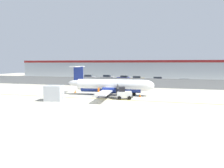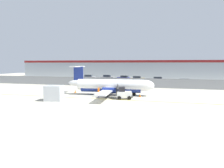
{
  "view_description": "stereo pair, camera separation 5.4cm",
  "coord_description": "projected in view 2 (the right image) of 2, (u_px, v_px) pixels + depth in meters",
  "views": [
    {
      "loc": [
        10.18,
        -26.59,
        5.4
      ],
      "look_at": [
        1.43,
        6.97,
        1.8
      ],
      "focal_mm": 32.0,
      "sensor_mm": 36.0,
      "label": 1
    },
    {
      "loc": [
        10.23,
        -26.57,
        5.4
      ],
      "look_at": [
        1.43,
        6.97,
        1.8
      ],
      "focal_mm": 32.0,
      "sensor_mm": 36.0,
      "label": 2
    }
  ],
  "objects": [
    {
      "name": "parked_car_0",
      "position": [
        89.0,
        77.0,
        64.99
      ],
      "size": [
        4.33,
        2.27,
        1.58
      ],
      "rotation": [
        0.0,
        0.0,
        0.08
      ],
      "color": "gray",
      "rests_on": "parking_lot_strip"
    },
    {
      "name": "baggage_tug",
      "position": [
        124.0,
        94.0,
        30.11
      ],
      "size": [
        2.53,
        1.84,
        1.88
      ],
      "rotation": [
        0.0,
        0.0,
        0.25
      ],
      "color": "silver",
      "rests_on": "ground"
    },
    {
      "name": "perimeter_fence",
      "position": [
        118.0,
        82.0,
        45.91
      ],
      "size": [
        98.0,
        0.1,
        2.1
      ],
      "color": "gray",
      "rests_on": "ground"
    },
    {
      "name": "ground_crew_worker",
      "position": [
        99.0,
        91.0,
        31.8
      ],
      "size": [
        0.36,
        0.55,
        1.7
      ],
      "rotation": [
        0.0,
        0.0,
        6.21
      ],
      "color": "#191E4C",
      "rests_on": "ground"
    },
    {
      "name": "parked_car_1",
      "position": [
        107.0,
        77.0,
        63.99
      ],
      "size": [
        4.21,
        2.02,
        1.58
      ],
      "rotation": [
        0.0,
        0.0,
        0.01
      ],
      "color": "gray",
      "rests_on": "parking_lot_strip"
    },
    {
      "name": "background_building",
      "position": [
        136.0,
        69.0,
        74.54
      ],
      "size": [
        91.0,
        8.1,
        6.5
      ],
      "color": "#A8B2BC",
      "rests_on": "ground"
    },
    {
      "name": "parked_car_2",
      "position": [
        124.0,
        78.0,
        60.97
      ],
      "size": [
        4.31,
        2.24,
        1.58
      ],
      "rotation": [
        0.0,
        0.0,
        3.07
      ],
      "color": "navy",
      "rests_on": "parking_lot_strip"
    },
    {
      "name": "parking_lot_strip",
      "position": [
        127.0,
        82.0,
        57.08
      ],
      "size": [
        98.0,
        17.0,
        0.12
      ],
      "color": "#38383A",
      "rests_on": "ground"
    },
    {
      "name": "parked_car_5",
      "position": [
        184.0,
        82.0,
        48.0
      ],
      "size": [
        4.21,
        2.03,
        1.58
      ],
      "rotation": [
        0.0,
        0.0,
        3.13
      ],
      "color": "gray",
      "rests_on": "parking_lot_strip"
    },
    {
      "name": "cargo_container",
      "position": [
        54.0,
        93.0,
        28.97
      ],
      "size": [
        2.7,
        2.38,
        2.2
      ],
      "rotation": [
        0.0,
        0.0,
        0.17
      ],
      "color": "#B7BCC1",
      "rests_on": "ground"
    },
    {
      "name": "parked_car_3",
      "position": [
        137.0,
        79.0,
        58.19
      ],
      "size": [
        4.34,
        2.3,
        1.58
      ],
      "rotation": [
        0.0,
        0.0,
        0.09
      ],
      "color": "#B28C19",
      "rests_on": "parking_lot_strip"
    },
    {
      "name": "parked_car_4",
      "position": [
        157.0,
        80.0,
        54.94
      ],
      "size": [
        4.28,
        2.18,
        1.58
      ],
      "rotation": [
        0.0,
        0.0,
        3.19
      ],
      "color": "black",
      "rests_on": "parking_lot_strip"
    },
    {
      "name": "traffic_cone_near_right",
      "position": [
        75.0,
        91.0,
        36.75
      ],
      "size": [
        0.36,
        0.36,
        0.64
      ],
      "color": "orange",
      "rests_on": "ground"
    },
    {
      "name": "commuter_airplane",
      "position": [
        112.0,
        86.0,
        33.88
      ],
      "size": [
        14.94,
        16.08,
        4.92
      ],
      "rotation": [
        0.0,
        0.0,
        0.08
      ],
      "color": "white",
      "rests_on": "ground"
    },
    {
      "name": "ground_plane",
      "position": [
        95.0,
        99.0,
        30.63
      ],
      "size": [
        140.0,
        140.0,
        0.01
      ],
      "color": "#B2AD99"
    },
    {
      "name": "traffic_cone_near_left",
      "position": [
        140.0,
        95.0,
        32.18
      ],
      "size": [
        0.36,
        0.36,
        0.64
      ],
      "color": "orange",
      "rests_on": "ground"
    }
  ]
}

